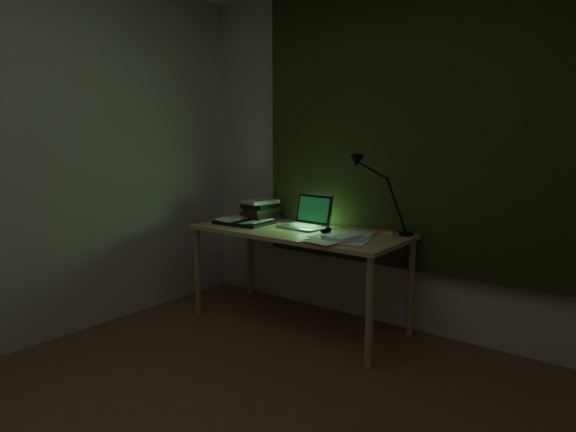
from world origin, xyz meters
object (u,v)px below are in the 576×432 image
(loose_papers, at_px, (337,236))
(book_stack, at_px, (261,209))
(open_textbook, at_px, (244,221))
(laptop, at_px, (302,212))
(desk, at_px, (298,278))
(desk_lamp, at_px, (407,198))

(loose_papers, bearing_deg, book_stack, 163.95)
(loose_papers, bearing_deg, open_textbook, 178.75)
(open_textbook, bearing_deg, laptop, 10.51)
(desk, xyz_separation_m, loose_papers, (0.36, -0.06, 0.36))
(desk, relative_size, loose_papers, 3.88)
(book_stack, bearing_deg, desk, -20.25)
(desk, bearing_deg, book_stack, 159.75)
(desk, relative_size, laptop, 4.23)
(desk, distance_m, laptop, 0.48)
(book_stack, xyz_separation_m, desk_lamp, (1.21, 0.08, 0.17))
(laptop, bearing_deg, desk, -71.17)
(open_textbook, height_order, loose_papers, open_textbook)
(open_textbook, distance_m, loose_papers, 0.84)
(laptop, relative_size, loose_papers, 0.92)
(book_stack, height_order, desk_lamp, desk_lamp)
(loose_papers, relative_size, desk_lamp, 0.78)
(laptop, xyz_separation_m, open_textbook, (-0.46, -0.12, -0.10))
(desk, height_order, loose_papers, loose_papers)
(book_stack, xyz_separation_m, loose_papers, (0.87, -0.25, -0.07))
(loose_papers, bearing_deg, desk, 170.17)
(book_stack, bearing_deg, open_textbook, -82.75)
(open_textbook, height_order, desk_lamp, desk_lamp)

